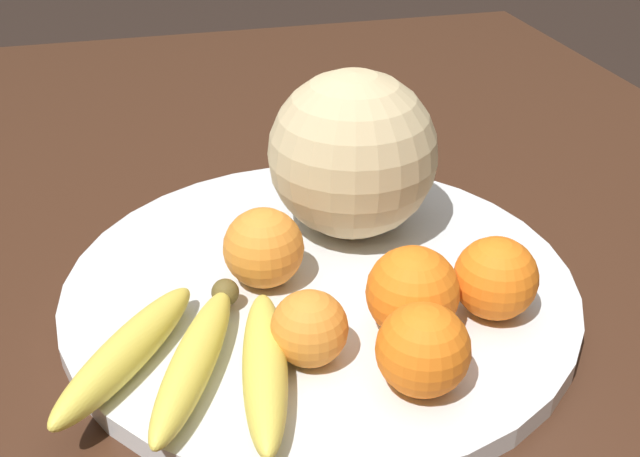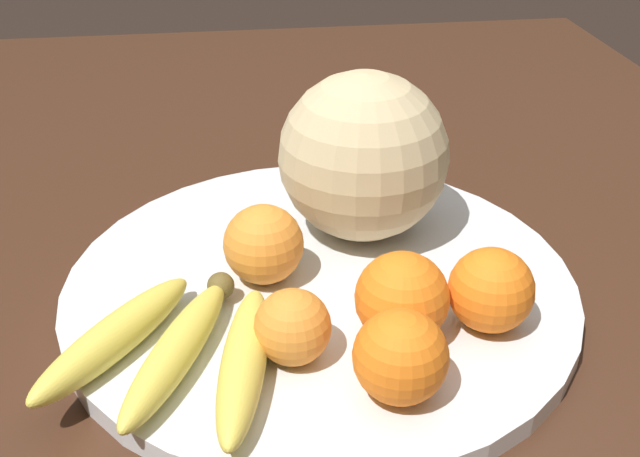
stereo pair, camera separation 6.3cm
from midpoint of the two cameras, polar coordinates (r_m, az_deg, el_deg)
name	(u,v)px [view 2 (the right image)]	position (r m, az deg, el deg)	size (l,w,h in m)	color
kitchen_table	(345,316)	(0.78, 4.21, -6.78)	(1.51, 1.10, 0.76)	#3D2316
fruit_bowl	(320,285)	(0.66, 2.73, -4.39)	(0.45, 0.45, 0.02)	silver
melon	(364,157)	(0.69, 6.00, 5.34)	(0.16, 0.16, 0.16)	#C6B284
banana_bunch	(179,348)	(0.56, -7.52, -9.14)	(0.20, 0.19, 0.03)	brown
orange_front_left	(491,290)	(0.61, 15.84, -4.63)	(0.07, 0.07, 0.07)	orange
orange_front_right	(293,327)	(0.55, 1.17, -7.63)	(0.06, 0.06, 0.06)	orange
orange_mid_center	(402,298)	(0.58, 9.39, -5.37)	(0.07, 0.07, 0.07)	orange
orange_back_left	(264,244)	(0.64, -1.51, -1.30)	(0.07, 0.07, 0.07)	orange
orange_back_right	(405,356)	(0.53, 9.92, -9.70)	(0.07, 0.07, 0.07)	orange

